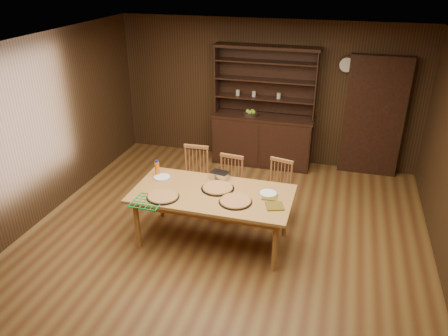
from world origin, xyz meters
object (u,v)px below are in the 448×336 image
(chair_left, at_px, (195,175))
(chair_center, at_px, (229,184))
(dining_table, at_px, (212,197))
(juice_bottle, at_px, (157,168))
(china_hutch, at_px, (263,133))
(chair_right, at_px, (278,188))

(chair_left, distance_m, chair_center, 0.57)
(dining_table, xyz_separation_m, juice_bottle, (-0.90, 0.29, 0.18))
(chair_center, relative_size, juice_bottle, 4.19)
(china_hutch, distance_m, chair_center, 1.92)
(china_hutch, height_order, chair_right, china_hutch)
(chair_left, relative_size, chair_right, 1.08)
(chair_right, bearing_deg, chair_center, -157.98)
(china_hutch, relative_size, chair_center, 2.33)
(chair_center, relative_size, chair_right, 1.03)
(dining_table, distance_m, chair_left, 1.02)
(china_hutch, height_order, juice_bottle, china_hutch)
(china_hutch, xyz_separation_m, dining_table, (-0.14, -2.68, 0.08))
(china_hutch, bearing_deg, chair_center, -93.28)
(dining_table, height_order, chair_left, chair_left)
(dining_table, xyz_separation_m, chair_left, (-0.54, 0.85, -0.16))
(chair_left, bearing_deg, china_hutch, 67.65)
(chair_left, xyz_separation_m, chair_center, (0.57, -0.08, -0.03))
(dining_table, bearing_deg, china_hutch, 87.09)
(china_hutch, distance_m, dining_table, 2.69)
(dining_table, relative_size, juice_bottle, 9.39)
(china_hutch, bearing_deg, chair_left, -110.21)
(chair_left, relative_size, chair_center, 1.05)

